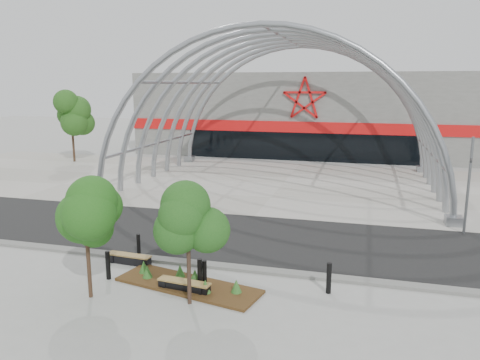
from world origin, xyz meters
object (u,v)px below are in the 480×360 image
at_px(street_tree_0, 85,211).
at_px(bench_0, 129,259).
at_px(signal_pole, 469,184).
at_px(street_tree_1, 188,221).
at_px(bollard_2, 205,274).
at_px(bench_1, 184,286).

relative_size(street_tree_0, bench_0, 2.22).
xyz_separation_m(signal_pole, bench_0, (-13.49, -7.60, -2.22)).
bearing_deg(street_tree_1, signal_pole, 45.63).
bearing_deg(bench_0, signal_pole, 29.40).
height_order(signal_pole, bench_0, signal_pole).
distance_m(street_tree_0, bollard_2, 4.57).
distance_m(bench_1, bollard_2, 0.82).
height_order(street_tree_0, bench_0, street_tree_0).
relative_size(street_tree_1, bollard_2, 3.94).
height_order(street_tree_1, bench_0, street_tree_1).
bearing_deg(street_tree_1, bench_0, 144.18).
xyz_separation_m(signal_pole, street_tree_1, (-9.94, -10.17, 0.37)).
height_order(street_tree_1, bollard_2, street_tree_1).
relative_size(street_tree_1, bench_1, 2.01).
bearing_deg(bollard_2, bench_0, 160.65).
bearing_deg(street_tree_1, bollard_2, 87.27).
height_order(street_tree_0, bollard_2, street_tree_0).
relative_size(street_tree_0, street_tree_1, 1.07).
xyz_separation_m(street_tree_0, bollard_2, (3.43, 1.72, -2.48)).
height_order(signal_pole, street_tree_0, signal_pole).
bearing_deg(street_tree_0, bench_0, 93.56).
bearing_deg(signal_pole, bench_1, -137.97).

